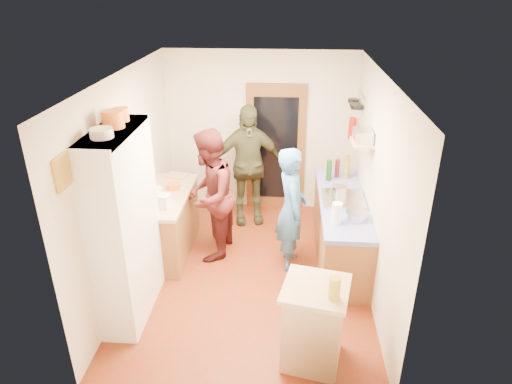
# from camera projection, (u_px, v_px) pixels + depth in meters

# --- Properties ---
(floor) EXTENTS (3.00, 4.00, 0.02)m
(floor) POSITION_uv_depth(u_px,v_px,m) (250.00, 273.00, 6.09)
(floor) COLOR maroon
(floor) RESTS_ON ground
(ceiling) EXTENTS (3.00, 4.00, 0.02)m
(ceiling) POSITION_uv_depth(u_px,v_px,m) (249.00, 74.00, 4.97)
(ceiling) COLOR silver
(ceiling) RESTS_ON ground
(wall_back) EXTENTS (3.00, 0.02, 2.60)m
(wall_back) POSITION_uv_depth(u_px,v_px,m) (260.00, 133.00, 7.34)
(wall_back) COLOR beige
(wall_back) RESTS_ON ground
(wall_front) EXTENTS (3.00, 0.02, 2.60)m
(wall_front) POSITION_uv_depth(u_px,v_px,m) (229.00, 284.00, 3.72)
(wall_front) COLOR beige
(wall_front) RESTS_ON ground
(wall_left) EXTENTS (0.02, 4.00, 2.60)m
(wall_left) POSITION_uv_depth(u_px,v_px,m) (128.00, 180.00, 5.63)
(wall_left) COLOR beige
(wall_left) RESTS_ON ground
(wall_right) EXTENTS (0.02, 4.00, 2.60)m
(wall_right) POSITION_uv_depth(u_px,v_px,m) (376.00, 187.00, 5.43)
(wall_right) COLOR beige
(wall_right) RESTS_ON ground
(door_frame) EXTENTS (0.95, 0.06, 2.10)m
(door_frame) POSITION_uv_depth(u_px,v_px,m) (276.00, 148.00, 7.40)
(door_frame) COLOR brown
(door_frame) RESTS_ON ground
(door_glass) EXTENTS (0.70, 0.02, 1.70)m
(door_glass) POSITION_uv_depth(u_px,v_px,m) (275.00, 149.00, 7.37)
(door_glass) COLOR black
(door_glass) RESTS_ON door_frame
(hutch_body) EXTENTS (0.40, 1.20, 2.20)m
(hutch_body) POSITION_uv_depth(u_px,v_px,m) (125.00, 226.00, 4.98)
(hutch_body) COLOR white
(hutch_body) RESTS_ON ground
(hutch_top_shelf) EXTENTS (0.40, 1.14, 0.04)m
(hutch_top_shelf) POSITION_uv_depth(u_px,v_px,m) (112.00, 132.00, 4.52)
(hutch_top_shelf) COLOR white
(hutch_top_shelf) RESTS_ON hutch_body
(plate_stack) EXTENTS (0.22, 0.22, 0.09)m
(plate_stack) POSITION_uv_depth(u_px,v_px,m) (102.00, 133.00, 4.27)
(plate_stack) COLOR white
(plate_stack) RESTS_ON hutch_top_shelf
(orange_pot_a) EXTENTS (0.22, 0.22, 0.17)m
(orange_pot_a) POSITION_uv_depth(u_px,v_px,m) (113.00, 119.00, 4.53)
(orange_pot_a) COLOR orange
(orange_pot_a) RESTS_ON hutch_top_shelf
(orange_pot_b) EXTENTS (0.16, 0.16, 0.14)m
(orange_pot_b) POSITION_uv_depth(u_px,v_px,m) (121.00, 114.00, 4.75)
(orange_pot_b) COLOR orange
(orange_pot_b) RESTS_ON hutch_top_shelf
(left_counter_base) EXTENTS (0.60, 1.40, 0.85)m
(left_counter_base) POSITION_uv_depth(u_px,v_px,m) (168.00, 225.00, 6.39)
(left_counter_base) COLOR brown
(left_counter_base) RESTS_ON ground
(left_counter_top) EXTENTS (0.64, 1.44, 0.05)m
(left_counter_top) POSITION_uv_depth(u_px,v_px,m) (165.00, 196.00, 6.20)
(left_counter_top) COLOR tan
(left_counter_top) RESTS_ON left_counter_base
(toaster) EXTENTS (0.26, 0.20, 0.18)m
(toaster) POSITION_uv_depth(u_px,v_px,m) (161.00, 201.00, 5.81)
(toaster) COLOR white
(toaster) RESTS_ON left_counter_top
(kettle) EXTENTS (0.15, 0.15, 0.17)m
(kettle) POSITION_uv_depth(u_px,v_px,m) (157.00, 194.00, 6.00)
(kettle) COLOR white
(kettle) RESTS_ON left_counter_top
(orange_bowl) EXTENTS (0.21, 0.21, 0.08)m
(orange_bowl) POSITION_uv_depth(u_px,v_px,m) (174.00, 186.00, 6.33)
(orange_bowl) COLOR orange
(orange_bowl) RESTS_ON left_counter_top
(chopping_board) EXTENTS (0.34, 0.28, 0.02)m
(chopping_board) POSITION_uv_depth(u_px,v_px,m) (177.00, 176.00, 6.74)
(chopping_board) COLOR tan
(chopping_board) RESTS_ON left_counter_top
(right_counter_base) EXTENTS (0.60, 2.20, 0.84)m
(right_counter_base) POSITION_uv_depth(u_px,v_px,m) (340.00, 229.00, 6.28)
(right_counter_base) COLOR brown
(right_counter_base) RESTS_ON ground
(right_counter_top) EXTENTS (0.62, 2.22, 0.06)m
(right_counter_top) POSITION_uv_depth(u_px,v_px,m) (343.00, 200.00, 6.09)
(right_counter_top) COLOR #0E11A2
(right_counter_top) RESTS_ON right_counter_base
(hob) EXTENTS (0.55, 0.58, 0.04)m
(hob) POSITION_uv_depth(u_px,v_px,m) (343.00, 199.00, 6.01)
(hob) COLOR silver
(hob) RESTS_ON right_counter_top
(pot_on_hob) EXTENTS (0.18, 0.18, 0.12)m
(pot_on_hob) POSITION_uv_depth(u_px,v_px,m) (339.00, 190.00, 6.06)
(pot_on_hob) COLOR silver
(pot_on_hob) RESTS_ON hob
(bottle_a) EXTENTS (0.08, 0.08, 0.31)m
(bottle_a) POSITION_uv_depth(u_px,v_px,m) (329.00, 170.00, 6.55)
(bottle_a) COLOR #143F14
(bottle_a) RESTS_ON right_counter_top
(bottle_b) EXTENTS (0.09, 0.09, 0.27)m
(bottle_b) POSITION_uv_depth(u_px,v_px,m) (337.00, 168.00, 6.67)
(bottle_b) COLOR #591419
(bottle_b) RESTS_ON right_counter_top
(bottle_c) EXTENTS (0.11, 0.11, 0.35)m
(bottle_c) POSITION_uv_depth(u_px,v_px,m) (347.00, 167.00, 6.61)
(bottle_c) COLOR olive
(bottle_c) RESTS_ON right_counter_top
(paper_towel) EXTENTS (0.15, 0.15, 0.26)m
(paper_towel) POSITION_uv_depth(u_px,v_px,m) (337.00, 213.00, 5.41)
(paper_towel) COLOR white
(paper_towel) RESTS_ON right_counter_top
(mixing_bowl) EXTENTS (0.31, 0.31, 0.10)m
(mixing_bowl) POSITION_uv_depth(u_px,v_px,m) (356.00, 216.00, 5.52)
(mixing_bowl) COLOR silver
(mixing_bowl) RESTS_ON right_counter_top
(island_base) EXTENTS (0.65, 0.65, 0.86)m
(island_base) POSITION_uv_depth(u_px,v_px,m) (313.00, 326.00, 4.52)
(island_base) COLOR tan
(island_base) RESTS_ON ground
(island_top) EXTENTS (0.73, 0.73, 0.05)m
(island_top) POSITION_uv_depth(u_px,v_px,m) (316.00, 289.00, 4.33)
(island_top) COLOR tan
(island_top) RESTS_ON island_base
(cutting_board) EXTENTS (0.40, 0.35, 0.02)m
(cutting_board) POSITION_uv_depth(u_px,v_px,m) (312.00, 284.00, 4.38)
(cutting_board) COLOR white
(cutting_board) RESTS_ON island_top
(oil_jar) EXTENTS (0.13, 0.13, 0.22)m
(oil_jar) POSITION_uv_depth(u_px,v_px,m) (334.00, 288.00, 4.12)
(oil_jar) COLOR #AD9E2D
(oil_jar) RESTS_ON island_top
(pan_rail) EXTENTS (0.02, 0.65, 0.02)m
(pan_rail) POSITION_uv_depth(u_px,v_px,m) (361.00, 95.00, 6.49)
(pan_rail) COLOR silver
(pan_rail) RESTS_ON wall_right
(pan_hang_a) EXTENTS (0.18, 0.18, 0.05)m
(pan_hang_a) POSITION_uv_depth(u_px,v_px,m) (357.00, 107.00, 6.39)
(pan_hang_a) COLOR black
(pan_hang_a) RESTS_ON pan_rail
(pan_hang_b) EXTENTS (0.16, 0.16, 0.05)m
(pan_hang_b) POSITION_uv_depth(u_px,v_px,m) (355.00, 105.00, 6.58)
(pan_hang_b) COLOR black
(pan_hang_b) RESTS_ON pan_rail
(pan_hang_c) EXTENTS (0.17, 0.17, 0.05)m
(pan_hang_c) POSITION_uv_depth(u_px,v_px,m) (354.00, 101.00, 6.76)
(pan_hang_c) COLOR black
(pan_hang_c) RESTS_ON pan_rail
(wall_shelf) EXTENTS (0.26, 0.42, 0.03)m
(wall_shelf) POSITION_uv_depth(u_px,v_px,m) (362.00, 143.00, 5.68)
(wall_shelf) COLOR tan
(wall_shelf) RESTS_ON wall_right
(radio) EXTENTS (0.22, 0.30, 0.15)m
(radio) POSITION_uv_depth(u_px,v_px,m) (363.00, 136.00, 5.64)
(radio) COLOR silver
(radio) RESTS_ON wall_shelf
(ext_bracket) EXTENTS (0.06, 0.10, 0.04)m
(ext_bracket) POSITION_uv_depth(u_px,v_px,m) (356.00, 132.00, 6.90)
(ext_bracket) COLOR black
(ext_bracket) RESTS_ON wall_right
(fire_extinguisher) EXTENTS (0.11, 0.11, 0.32)m
(fire_extinguisher) POSITION_uv_depth(u_px,v_px,m) (352.00, 128.00, 6.89)
(fire_extinguisher) COLOR red
(fire_extinguisher) RESTS_ON wall_right
(picture_frame) EXTENTS (0.03, 0.25, 0.30)m
(picture_frame) POSITION_uv_depth(u_px,v_px,m) (62.00, 172.00, 3.91)
(picture_frame) COLOR gold
(picture_frame) RESTS_ON wall_left
(person_hob) EXTENTS (0.49, 0.66, 1.68)m
(person_hob) POSITION_uv_depth(u_px,v_px,m) (294.00, 210.00, 5.90)
(person_hob) COLOR #3566A0
(person_hob) RESTS_ON ground
(person_left) EXTENTS (0.79, 0.97, 1.83)m
(person_left) POSITION_uv_depth(u_px,v_px,m) (213.00, 194.00, 6.15)
(person_left) COLOR #451616
(person_left) RESTS_ON ground
(person_back) EXTENTS (1.18, 0.68, 1.90)m
(person_back) POSITION_uv_depth(u_px,v_px,m) (248.00, 165.00, 7.00)
(person_back) COLOR #373721
(person_back) RESTS_ON ground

